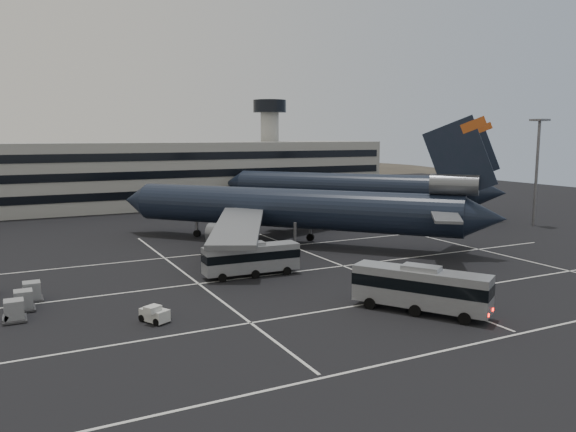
# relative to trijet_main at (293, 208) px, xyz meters

# --- Properties ---
(ground) EXTENTS (260.00, 260.00, 0.00)m
(ground) POSITION_rel_trijet_main_xyz_m (-12.92, -18.80, -5.25)
(ground) COLOR black
(ground) RESTS_ON ground
(lane_markings) EXTENTS (90.00, 55.62, 0.01)m
(lane_markings) POSITION_rel_trijet_main_xyz_m (-11.97, -18.08, -5.24)
(lane_markings) COLOR silver
(lane_markings) RESTS_ON ground
(terminal) EXTENTS (125.00, 26.00, 24.00)m
(terminal) POSITION_rel_trijet_main_xyz_m (-15.86, 52.34, 1.68)
(terminal) COLOR gray
(terminal) RESTS_ON ground
(hills) EXTENTS (352.00, 180.00, 44.00)m
(hills) POSITION_rel_trijet_main_xyz_m (5.08, 151.20, -17.32)
(hills) COLOR #38332B
(hills) RESTS_ON ground
(lightpole_right) EXTENTS (2.40, 2.40, 18.28)m
(lightpole_right) POSITION_rel_trijet_main_xyz_m (45.08, -3.80, 6.57)
(lightpole_right) COLOR slate
(lightpole_right) RESTS_ON ground
(trijet_main) EXTENTS (42.83, 46.45, 18.08)m
(trijet_main) POSITION_rel_trijet_main_xyz_m (0.00, 0.00, 0.00)
(trijet_main) COLOR black
(trijet_main) RESTS_ON ground
(trijet_far) EXTENTS (42.12, 47.17, 18.08)m
(trijet_far) POSITION_rel_trijet_main_xyz_m (25.74, 22.75, 0.18)
(trijet_far) COLOR black
(trijet_far) RESTS_ON ground
(bus_near) EXTENTS (8.82, 11.61, 4.24)m
(bus_near) POSITION_rel_trijet_main_xyz_m (-4.41, -32.95, -2.93)
(bus_near) COLOR gray
(bus_near) RESTS_ON ground
(bus_far) EXTENTS (10.94, 3.17, 3.82)m
(bus_far) POSITION_rel_trijet_main_xyz_m (-12.60, -14.25, -3.16)
(bus_far) COLOR gray
(bus_far) RESTS_ON ground
(tug_b) EXTENTS (2.42, 2.80, 1.55)m
(tug_b) POSITION_rel_trijet_main_xyz_m (-25.94, -24.96, -4.56)
(tug_b) COLOR silver
(tug_b) RESTS_ON ground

